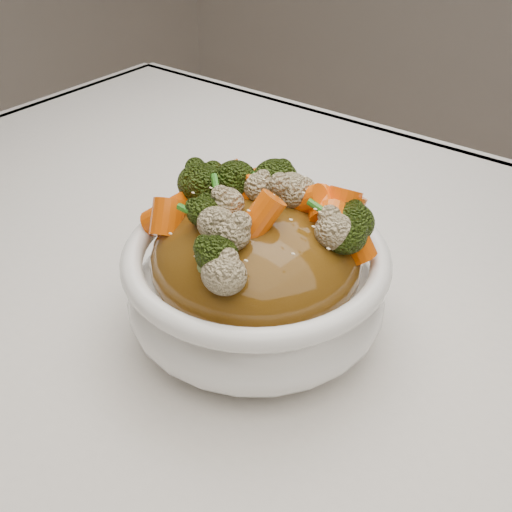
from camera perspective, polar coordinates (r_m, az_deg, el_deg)
The scene contains 8 objects.
tablecloth at distance 0.51m, azimuth 4.64°, elevation -8.01°, with size 1.20×0.80×0.04m, color silver.
bowl at distance 0.47m, azimuth 0.00°, elevation -3.02°, with size 0.20×0.20×0.08m, color white, non-canonical shape.
sauce_base at distance 0.45m, azimuth 0.00°, elevation -0.29°, with size 0.16×0.16×0.09m, color #5D3A0F.
carrots at distance 0.42m, azimuth 0.00°, elevation 6.14°, with size 0.16×0.16×0.05m, color #F35E07, non-canonical shape.
broccoli at distance 0.42m, azimuth 0.00°, elevation 6.03°, with size 0.16×0.16×0.04m, color black, non-canonical shape.
cauliflower at distance 0.42m, azimuth 0.00°, elevation 5.81°, with size 0.16×0.16×0.03m, color tan, non-canonical shape.
scallions at distance 0.42m, azimuth 0.00°, elevation 6.25°, with size 0.12×0.12×0.02m, color #28711A, non-canonical shape.
sesame_seeds at distance 0.42m, azimuth 0.00°, elevation 6.25°, with size 0.14×0.14×0.01m, color beige, non-canonical shape.
Camera 1 is at (0.20, -0.32, 1.08)m, focal length 42.00 mm.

